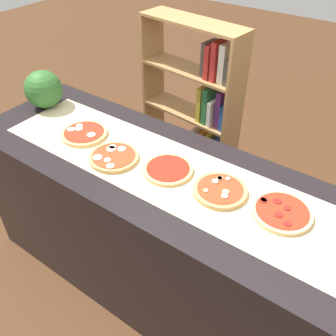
{
  "coord_description": "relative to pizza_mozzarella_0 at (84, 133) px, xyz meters",
  "views": [
    {
      "loc": [
        0.78,
        -1.1,
        2.0
      ],
      "look_at": [
        0.0,
        0.0,
        0.93
      ],
      "focal_mm": 39.18,
      "sensor_mm": 36.0,
      "label": 1
    }
  ],
  "objects": [
    {
      "name": "counter",
      "position": [
        0.55,
        0.01,
        -0.47
      ],
      "size": [
        2.24,
        0.71,
        0.91
      ],
      "primitive_type": "cube",
      "color": "black",
      "rests_on": "ground_plane"
    },
    {
      "name": "ground_plane",
      "position": [
        0.55,
        0.01,
        -0.92
      ],
      "size": [
        12.0,
        12.0,
        0.0
      ],
      "primitive_type": "plane",
      "color": "#4C2D19"
    },
    {
      "name": "pizza_mozzarella_0",
      "position": [
        0.0,
        0.0,
        0.0
      ],
      "size": [
        0.25,
        0.25,
        0.03
      ],
      "color": "#DBB26B",
      "rests_on": "parchment_paper"
    },
    {
      "name": "pizza_mushroom_3",
      "position": [
        0.82,
        0.02,
        0.0
      ],
      "size": [
        0.24,
        0.24,
        0.03
      ],
      "color": "tan",
      "rests_on": "parchment_paper"
    },
    {
      "name": "bookshelf",
      "position": [
        0.21,
        0.91,
        -0.29
      ],
      "size": [
        0.77,
        0.31,
        1.3
      ],
      "color": "#A87A47",
      "rests_on": "ground_plane"
    },
    {
      "name": "pizza_pepperoni_4",
      "position": [
        1.09,
        0.05,
        -0.0
      ],
      "size": [
        0.25,
        0.25,
        0.03
      ],
      "color": "#E5C17F",
      "rests_on": "parchment_paper"
    },
    {
      "name": "pizza_mozzarella_1",
      "position": [
        0.27,
        -0.07,
        0.0
      ],
      "size": [
        0.25,
        0.25,
        0.03
      ],
      "color": "tan",
      "rests_on": "parchment_paper"
    },
    {
      "name": "pizza_plain_2",
      "position": [
        0.55,
        0.01,
        -0.0
      ],
      "size": [
        0.24,
        0.24,
        0.02
      ],
      "color": "#DBB26B",
      "rests_on": "parchment_paper"
    },
    {
      "name": "parchment_paper",
      "position": [
        0.55,
        0.01,
        -0.01
      ],
      "size": [
        1.86,
        0.45,
        0.0
      ],
      "primitive_type": "cube",
      "color": "beige",
      "rests_on": "counter"
    },
    {
      "name": "watermelon",
      "position": [
        -0.42,
        0.1,
        0.1
      ],
      "size": [
        0.22,
        0.22,
        0.22
      ],
      "primitive_type": "sphere",
      "color": "#2D6628",
      "rests_on": "counter"
    }
  ]
}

